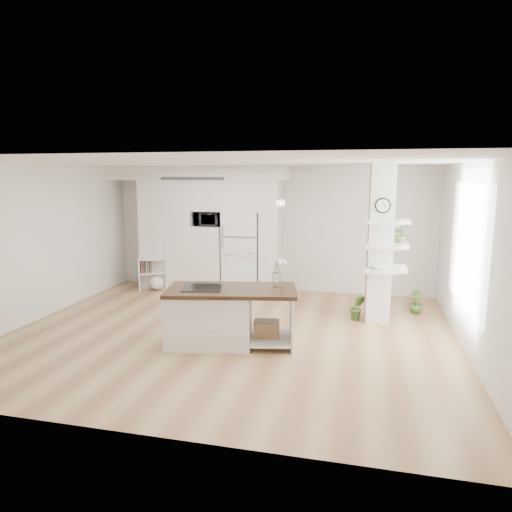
{
  "coord_description": "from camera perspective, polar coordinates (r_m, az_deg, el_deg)",
  "views": [
    {
      "loc": [
        2.02,
        -6.72,
        2.51
      ],
      "look_at": [
        0.2,
        0.9,
        1.12
      ],
      "focal_mm": 32.0,
      "sensor_mm": 36.0,
      "label": 1
    }
  ],
  "objects": [
    {
      "name": "floor",
      "position": [
        7.45,
        -3.15,
        -9.61
      ],
      "size": [
        7.0,
        6.0,
        0.01
      ],
      "primitive_type": "cube",
      "color": "tan",
      "rests_on": "ground"
    },
    {
      "name": "room",
      "position": [
        7.04,
        -3.29,
        4.75
      ],
      "size": [
        7.04,
        6.04,
        2.72
      ],
      "color": "white",
      "rests_on": "ground"
    },
    {
      "name": "cabinet_wall",
      "position": [
        10.05,
        -6.84,
        4.29
      ],
      "size": [
        4.0,
        0.71,
        2.7
      ],
      "color": "white",
      "rests_on": "floor"
    },
    {
      "name": "refrigerator",
      "position": [
        9.87,
        -1.69,
        0.55
      ],
      "size": [
        0.78,
        0.69,
        1.75
      ],
      "color": "white",
      "rests_on": "floor"
    },
    {
      "name": "column",
      "position": [
        7.94,
        15.89,
        1.32
      ],
      "size": [
        0.69,
        0.9,
        2.7
      ],
      "color": "silver",
      "rests_on": "floor"
    },
    {
      "name": "window",
      "position": [
        7.24,
        24.94,
        1.14
      ],
      "size": [
        0.0,
        2.4,
        2.4
      ],
      "primitive_type": "plane",
      "rotation": [
        1.57,
        0.0,
        -1.57
      ],
      "color": "white",
      "rests_on": "room"
    },
    {
      "name": "pendant_light",
      "position": [
        6.88,
        10.83,
        6.68
      ],
      "size": [
        0.12,
        0.12,
        0.1
      ],
      "primitive_type": "cylinder",
      "color": "white",
      "rests_on": "room"
    },
    {
      "name": "kitchen_island",
      "position": [
        6.89,
        -4.86,
        -7.33
      ],
      "size": [
        2.04,
        1.26,
        1.43
      ],
      "rotation": [
        0.0,
        0.0,
        0.2
      ],
      "color": "white",
      "rests_on": "floor"
    },
    {
      "name": "bookshelf",
      "position": [
        10.33,
        -12.57,
        -2.44
      ],
      "size": [
        0.69,
        0.56,
        0.72
      ],
      "rotation": [
        0.0,
        0.0,
        0.4
      ],
      "color": "white",
      "rests_on": "floor"
    },
    {
      "name": "floor_plant_a",
      "position": [
        8.19,
        12.54,
        -6.32
      ],
      "size": [
        0.26,
        0.21,
        0.46
      ],
      "primitive_type": "imported",
      "rotation": [
        0.0,
        0.0,
        0.04
      ],
      "color": "#3F6829",
      "rests_on": "floor"
    },
    {
      "name": "floor_plant_b",
      "position": [
        8.9,
        19.37,
        -5.44
      ],
      "size": [
        0.29,
        0.29,
        0.43
      ],
      "primitive_type": "imported",
      "rotation": [
        0.0,
        0.0,
        -0.23
      ],
      "color": "#3F6829",
      "rests_on": "floor"
    },
    {
      "name": "microwave",
      "position": [
        9.95,
        -5.99,
        4.61
      ],
      "size": [
        0.54,
        0.37,
        0.3
      ],
      "primitive_type": "imported",
      "color": "#2D2D2D",
      "rests_on": "cabinet_wall"
    },
    {
      "name": "shelf_plant",
      "position": [
        8.1,
        17.68,
        2.64
      ],
      "size": [
        0.27,
        0.23,
        0.3
      ],
      "primitive_type": "imported",
      "color": "#3F6829",
      "rests_on": "column"
    },
    {
      "name": "decor_bowl",
      "position": [
        7.77,
        15.25,
        -1.46
      ],
      "size": [
        0.22,
        0.22,
        0.05
      ],
      "primitive_type": "imported",
      "color": "white",
      "rests_on": "column"
    }
  ]
}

